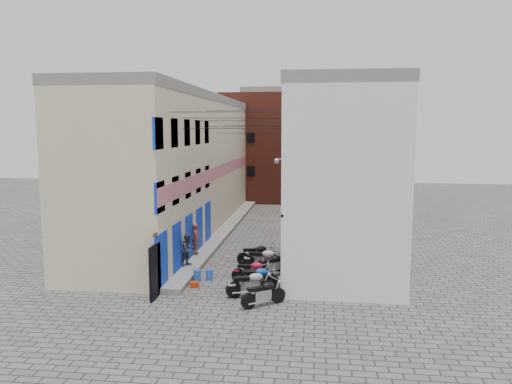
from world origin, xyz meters
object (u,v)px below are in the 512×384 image
at_px(person_a, 196,239).
at_px(motorcycle_e, 273,264).
at_px(motorcycle_b, 251,282).
at_px(water_jug_near, 197,276).
at_px(motorcycle_g, 257,253).
at_px(person_b, 188,250).
at_px(red_crate, 195,284).
at_px(motorcycle_d, 252,270).
at_px(motorcycle_f, 264,258).
at_px(motorcycle_a, 263,292).
at_px(water_jug_far, 209,275).
at_px(motorcycle_c, 257,276).

bearing_deg(person_a, motorcycle_e, -135.11).
xyz_separation_m(motorcycle_b, water_jug_near, (-2.65, 1.72, -0.33)).
bearing_deg(person_a, motorcycle_g, -115.10).
height_order(motorcycle_b, person_b, person_b).
xyz_separation_m(person_a, red_crate, (1.06, -4.60, -0.96)).
bearing_deg(red_crate, motorcycle_d, 24.45).
height_order(motorcycle_f, water_jug_near, motorcycle_f).
relative_size(motorcycle_b, person_b, 1.33).
bearing_deg(water_jug_near, motorcycle_e, 19.73).
xyz_separation_m(person_b, red_crate, (0.93, -2.49, -0.90)).
relative_size(motorcycle_a, motorcycle_e, 0.94).
xyz_separation_m(motorcycle_d, red_crate, (-2.37, -1.08, -0.42)).
bearing_deg(motorcycle_f, person_b, -78.24).
height_order(motorcycle_d, person_a, person_a).
relative_size(motorcycle_g, water_jug_far, 4.15).
distance_m(motorcycle_e, red_crate, 3.80).
relative_size(motorcycle_a, motorcycle_f, 0.92).
bearing_deg(water_jug_near, motorcycle_c, -14.17).
relative_size(person_a, water_jug_far, 3.40).
distance_m(motorcycle_a, water_jug_far, 4.10).
distance_m(water_jug_near, water_jug_far, 0.57).
bearing_deg(water_jug_near, motorcycle_f, 37.58).
relative_size(motorcycle_a, red_crate, 4.99).
height_order(motorcycle_d, water_jug_far, motorcycle_d).
xyz_separation_m(motorcycle_b, motorcycle_c, (0.15, 1.01, -0.05)).
relative_size(motorcycle_c, red_crate, 4.85).
height_order(motorcycle_d, person_b, person_b).
distance_m(motorcycle_e, person_b, 4.18).
bearing_deg(red_crate, person_b, 110.51).
xyz_separation_m(motorcycle_c, person_a, (-3.76, 4.49, 0.53)).
xyz_separation_m(motorcycle_g, water_jug_far, (-1.82, -2.84, -0.34)).
height_order(motorcycle_g, person_a, person_a).
bearing_deg(motorcycle_d, motorcycle_a, 13.52).
height_order(motorcycle_a, motorcycle_f, motorcycle_f).
height_order(motorcycle_g, water_jug_far, motorcycle_g).
height_order(motorcycle_c, water_jug_near, motorcycle_c).
bearing_deg(motorcycle_g, motorcycle_f, 9.16).
distance_m(motorcycle_g, water_jug_near, 3.90).
bearing_deg(motorcycle_d, water_jug_near, -85.82).
bearing_deg(person_a, water_jug_near, -179.18).
bearing_deg(motorcycle_e, motorcycle_g, 165.04).
height_order(person_b, red_crate, person_b).
bearing_deg(water_jug_near, person_b, 116.81).
bearing_deg(person_a, person_b, 169.84).
height_order(motorcycle_f, person_b, person_b).
xyz_separation_m(motorcycle_e, water_jug_far, (-2.78, -0.90, -0.35)).
bearing_deg(person_b, motorcycle_d, -85.11).
bearing_deg(motorcycle_b, water_jug_far, -152.77).
bearing_deg(motorcycle_d, motorcycle_b, 3.56).
xyz_separation_m(motorcycle_g, water_jug_near, (-2.32, -3.12, -0.32)).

